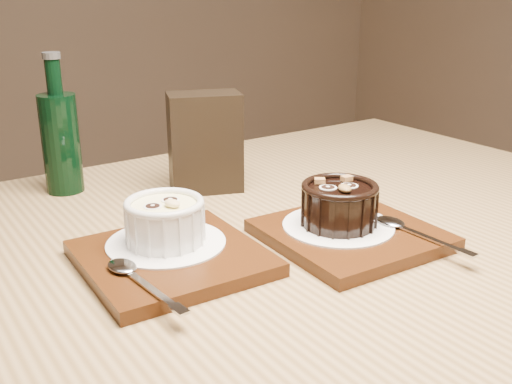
% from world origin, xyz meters
% --- Properties ---
extents(table, '(1.26, 0.89, 0.75)m').
position_xyz_m(table, '(-0.12, 0.10, 0.66)').
color(table, olive).
rests_on(table, ground).
extents(tray_left, '(0.19, 0.19, 0.01)m').
position_xyz_m(tray_left, '(-0.21, 0.09, 0.76)').
color(tray_left, '#43200B').
rests_on(tray_left, table).
extents(doily_left, '(0.13, 0.13, 0.00)m').
position_xyz_m(doily_left, '(-0.21, 0.12, 0.77)').
color(doily_left, white).
rests_on(doily_left, tray_left).
extents(ramekin_white, '(0.09, 0.09, 0.05)m').
position_xyz_m(ramekin_white, '(-0.21, 0.12, 0.79)').
color(ramekin_white, white).
rests_on(ramekin_white, doily_left).
extents(spoon_left, '(0.05, 0.14, 0.01)m').
position_xyz_m(spoon_left, '(-0.27, 0.04, 0.77)').
color(spoon_left, '#BABDC3').
rests_on(spoon_left, tray_left).
extents(tray_right, '(0.19, 0.19, 0.01)m').
position_xyz_m(tray_right, '(-0.01, 0.05, 0.76)').
color(tray_right, '#43200B').
rests_on(tray_right, table).
extents(doily_right, '(0.13, 0.13, 0.00)m').
position_xyz_m(doily_right, '(-0.02, 0.06, 0.77)').
color(doily_right, white).
rests_on(doily_right, tray_right).
extents(ramekin_dark, '(0.09, 0.09, 0.05)m').
position_xyz_m(ramekin_dark, '(-0.02, 0.06, 0.79)').
color(ramekin_dark, black).
rests_on(ramekin_dark, doily_right).
extents(spoon_right, '(0.04, 0.14, 0.01)m').
position_xyz_m(spoon_right, '(0.04, -0.00, 0.77)').
color(spoon_right, '#BABDC3').
rests_on(spoon_right, tray_right).
extents(condiment_stand, '(0.11, 0.09, 0.14)m').
position_xyz_m(condiment_stand, '(-0.08, 0.30, 0.82)').
color(condiment_stand, black).
rests_on(condiment_stand, table).
extents(green_bottle, '(0.05, 0.05, 0.20)m').
position_xyz_m(green_bottle, '(-0.26, 0.39, 0.83)').
color(green_bottle, black).
rests_on(green_bottle, table).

